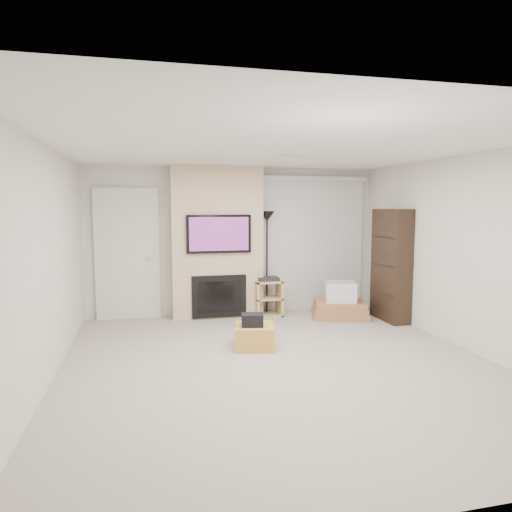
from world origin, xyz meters
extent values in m
cube|color=#ABA092|center=(0.00, 0.00, 0.00)|extent=(5.00, 5.50, 0.00)
cube|color=white|center=(0.00, 0.00, 2.50)|extent=(5.00, 5.50, 0.00)
cube|color=silver|center=(0.00, 2.75, 1.25)|extent=(5.00, 0.00, 2.50)
cube|color=silver|center=(0.00, -2.75, 1.25)|extent=(5.00, 0.00, 2.50)
cube|color=silver|center=(-2.50, 0.00, 1.25)|extent=(0.00, 5.50, 2.50)
cube|color=silver|center=(2.50, 0.00, 1.25)|extent=(0.00, 5.50, 2.50)
cube|color=silver|center=(0.40, 0.80, 2.50)|extent=(0.35, 0.18, 0.01)
cube|color=gold|center=(-0.14, 0.69, 0.15)|extent=(0.59, 0.59, 0.30)
cube|color=black|center=(-0.18, 0.66, 0.38)|extent=(0.32, 0.27, 0.16)
cube|color=beige|center=(-0.35, 2.55, 1.25)|extent=(1.50, 0.40, 2.50)
cube|color=black|center=(-0.35, 2.32, 1.40)|extent=(1.05, 0.06, 0.62)
cube|color=#541E51|center=(-0.35, 2.29, 1.40)|extent=(0.96, 0.00, 0.54)
cube|color=black|center=(-0.35, 2.34, 0.37)|extent=(0.90, 0.04, 0.70)
cube|color=black|center=(-0.35, 2.32, 0.37)|extent=(0.70, 0.02, 0.50)
cube|color=silver|center=(-1.80, 2.71, 1.07)|extent=(1.02, 0.08, 2.14)
cube|color=beige|center=(-1.80, 2.72, 1.02)|extent=(0.90, 0.05, 2.05)
cylinder|color=silver|center=(-1.46, 2.67, 1.00)|extent=(0.07, 0.06, 0.07)
cube|color=silver|center=(1.40, 2.69, 2.33)|extent=(1.98, 0.10, 0.08)
cube|color=silver|center=(1.40, 2.70, 1.15)|extent=(1.90, 0.03, 2.29)
cylinder|color=black|center=(0.50, 2.50, 0.01)|extent=(0.26, 0.26, 0.03)
cylinder|color=black|center=(0.50, 2.50, 0.84)|extent=(0.03, 0.03, 1.64)
cone|color=black|center=(0.50, 2.50, 1.68)|extent=(0.26, 0.26, 0.17)
cube|color=#D3B579|center=(0.28, 2.36, 0.30)|extent=(0.04, 0.38, 0.60)
cube|color=#D3B579|center=(0.69, 2.36, 0.30)|extent=(0.04, 0.38, 0.60)
cube|color=#D3B579|center=(0.48, 2.36, 0.01)|extent=(0.45, 0.38, 0.03)
cube|color=#D3B579|center=(0.48, 2.36, 0.30)|extent=(0.45, 0.38, 0.03)
cube|color=#D3B579|center=(0.48, 2.36, 0.58)|extent=(0.45, 0.38, 0.03)
cube|color=black|center=(0.48, 2.36, 0.63)|extent=(0.35, 0.25, 0.06)
cube|color=#AE6F47|center=(1.62, 1.96, 0.05)|extent=(1.05, 0.90, 0.10)
cube|color=#AE6F47|center=(1.62, 1.96, 0.14)|extent=(0.99, 0.85, 0.09)
cube|color=#AE6F47|center=(1.62, 1.96, 0.23)|extent=(0.94, 0.79, 0.09)
cube|color=silver|center=(1.62, 1.96, 0.44)|extent=(0.59, 0.56, 0.33)
cube|color=black|center=(2.34, 1.62, 0.90)|extent=(0.30, 0.80, 1.80)
cube|color=black|center=(2.32, 1.62, 0.45)|extent=(0.26, 0.72, 0.02)
cube|color=black|center=(2.32, 1.62, 0.90)|extent=(0.26, 0.72, 0.02)
cube|color=black|center=(2.32, 1.62, 1.35)|extent=(0.26, 0.72, 0.02)
camera|label=1|loc=(-1.47, -4.97, 1.84)|focal=32.00mm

